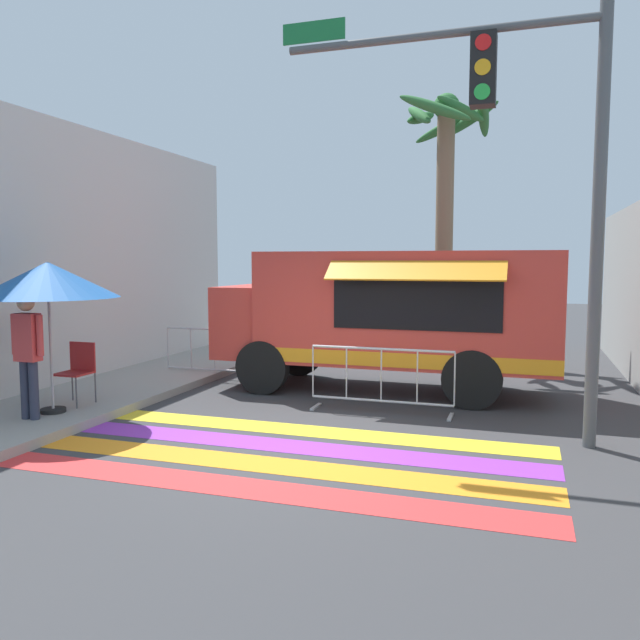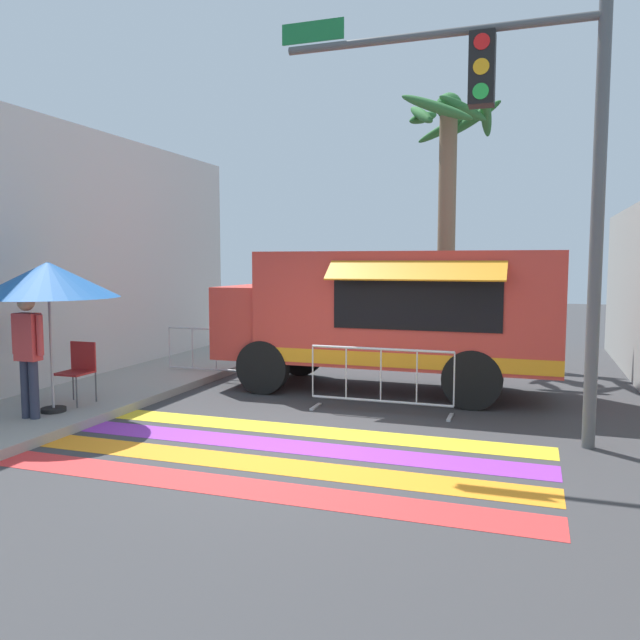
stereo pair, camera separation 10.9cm
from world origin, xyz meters
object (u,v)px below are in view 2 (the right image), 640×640
(traffic_signal_pole, at_px, (528,139))
(patio_umbrella, at_px, (48,280))
(barricade_side, at_px, (216,354))
(palm_tree, at_px, (449,181))
(food_truck, at_px, (383,311))
(barricade_front, at_px, (381,380))
(folding_chair, at_px, (78,366))
(vendor_person, at_px, (28,348))

(traffic_signal_pole, bearing_deg, patio_umbrella, -170.48)
(barricade_side, bearing_deg, palm_tree, 43.72)
(food_truck, bearing_deg, traffic_signal_pole, -46.74)
(food_truck, xyz_separation_m, barricade_side, (-3.43, 0.05, -0.95))
(food_truck, height_order, barricade_front, food_truck)
(folding_chair, xyz_separation_m, barricade_side, (0.75, 3.11, -0.20))
(barricade_side, distance_m, palm_tree, 6.72)
(food_truck, distance_m, barricade_side, 3.56)
(traffic_signal_pole, height_order, patio_umbrella, traffic_signal_pole)
(traffic_signal_pole, distance_m, vendor_person, 7.29)
(vendor_person, height_order, barricade_front, vendor_person)
(patio_umbrella, xyz_separation_m, vendor_person, (-0.02, -0.42, -0.94))
(barricade_front, distance_m, palm_tree, 6.70)
(barricade_side, bearing_deg, vendor_person, -99.77)
(patio_umbrella, xyz_separation_m, folding_chair, (-0.06, 0.63, -1.37))
(folding_chair, bearing_deg, vendor_person, -96.63)
(patio_umbrella, height_order, palm_tree, palm_tree)
(folding_chair, relative_size, barricade_side, 0.44)
(patio_umbrella, height_order, barricade_front, patio_umbrella)
(folding_chair, height_order, barricade_side, folding_chair)
(food_truck, relative_size, traffic_signal_pole, 1.07)
(traffic_signal_pole, bearing_deg, folding_chair, -175.94)
(patio_umbrella, distance_m, folding_chair, 1.51)
(traffic_signal_pole, bearing_deg, barricade_front, 155.58)
(patio_umbrella, relative_size, vendor_person, 1.26)
(food_truck, xyz_separation_m, barricade_front, (0.36, -1.64, -0.95))
(patio_umbrella, bearing_deg, traffic_signal_pole, 9.52)
(palm_tree, bearing_deg, barricade_front, -92.69)
(patio_umbrella, height_order, folding_chair, patio_umbrella)
(food_truck, height_order, patio_umbrella, food_truck)
(barricade_front, height_order, palm_tree, palm_tree)
(food_truck, bearing_deg, patio_umbrella, -138.19)
(food_truck, xyz_separation_m, patio_umbrella, (-4.12, -3.69, 0.63))
(food_truck, distance_m, palm_tree, 4.84)
(traffic_signal_pole, distance_m, palm_tree, 6.77)
(patio_umbrella, xyz_separation_m, barricade_side, (0.69, 3.74, -1.58))
(food_truck, bearing_deg, barricade_front, -77.72)
(food_truck, distance_m, folding_chair, 5.23)
(patio_umbrella, bearing_deg, barricade_side, 79.52)
(food_truck, height_order, folding_chair, food_truck)
(barricade_front, bearing_deg, traffic_signal_pole, -24.42)
(patio_umbrella, xyz_separation_m, palm_tree, (4.74, 7.62, 2.14))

